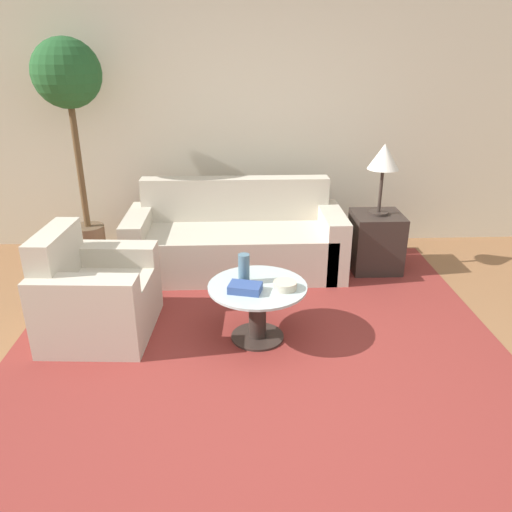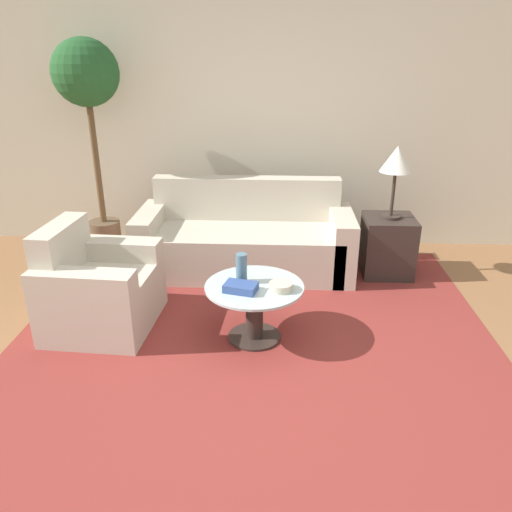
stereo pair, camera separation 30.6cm
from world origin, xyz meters
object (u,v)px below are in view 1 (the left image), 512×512
book_stack (245,288)px  vase (244,269)px  coffee_table (257,304)px  bowl (285,285)px  armchair (93,298)px  table_lamp (384,160)px  potted_plant (70,99)px  sofa_main (236,241)px

book_stack → vase: bearing=106.3°
coffee_table → bowl: size_ratio=4.27×
armchair → bowl: size_ratio=5.23×
coffee_table → table_lamp: table_lamp is taller
potted_plant → bowl: 2.67m
table_lamp → vase: size_ratio=3.00×
coffee_table → book_stack: bearing=-134.2°
book_stack → bowl: bearing=20.4°
armchair → coffee_table: size_ratio=1.22×
armchair → book_stack: (1.12, -0.24, 0.18)m
table_lamp → bowl: bearing=-127.9°
armchair → coffee_table: bearing=-93.5°
bowl → table_lamp: bearing=52.1°
potted_plant → book_stack: potted_plant is taller
vase → book_stack: 0.16m
sofa_main → coffee_table: bearing=-83.4°
potted_plant → book_stack: size_ratio=8.31×
potted_plant → book_stack: (1.52, -1.66, -1.09)m
bowl → book_stack: size_ratio=0.66×
sofa_main → book_stack: 1.38m
coffee_table → potted_plant: 2.59m
armchair → table_lamp: 2.72m
coffee_table → potted_plant: bearing=135.8°
coffee_table → bowl: bowl is taller
coffee_table → bowl: 0.27m
armchair → book_stack: bearing=-98.6°
vase → book_stack: (0.00, -0.14, -0.08)m
coffee_table → vase: size_ratio=3.25×
armchair → book_stack: armchair is taller
armchair → book_stack: 1.16m
sofa_main → bowl: sofa_main is taller
vase → bowl: bearing=-22.1°
sofa_main → coffee_table: sofa_main is taller
vase → bowl: size_ratio=1.31×
armchair → potted_plant: potted_plant is taller
armchair → table_lamp: bearing=-62.5°
sofa_main → armchair: sofa_main is taller
armchair → vase: armchair is taller
bowl → book_stack: bearing=-174.0°
vase → book_stack: bearing=-88.1°
potted_plant → armchair: bearing=-74.0°
table_lamp → vase: (-1.27, -1.16, -0.52)m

